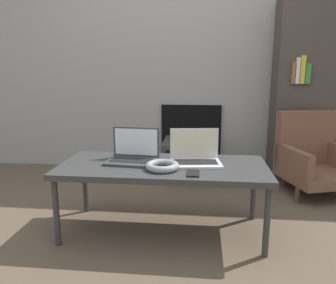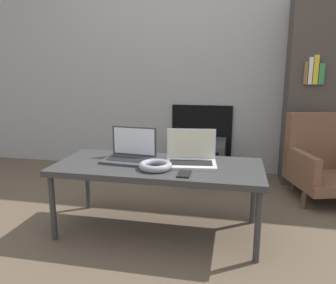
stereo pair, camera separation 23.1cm
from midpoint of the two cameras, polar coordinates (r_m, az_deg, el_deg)
The scene contains 10 objects.
ground_plane at distance 1.98m, azimuth -5.34°, elevation -18.81°, with size 14.00×14.00×0.00m, color brown.
wall_back at distance 3.38m, azimuth 0.04°, elevation 16.90°, with size 7.00×0.08×2.60m.
table at distance 2.06m, azimuth -4.10°, elevation -4.90°, with size 1.29×0.56×0.45m.
laptop_left at distance 2.13m, azimuth -9.17°, elevation -2.16°, with size 0.33×0.25×0.21m.
laptop_right at distance 2.06m, azimuth 1.56°, elevation -2.48°, with size 0.34×0.26×0.21m.
headphones at distance 1.94m, azimuth -4.42°, elevation -4.23°, with size 0.20×0.20×0.04m.
phone at distance 1.85m, azimuth 0.85°, elevation -5.53°, with size 0.07×0.12×0.01m.
tv at distance 3.17m, azimuth 1.72°, elevation -3.00°, with size 0.50×0.51×0.36m.
armchair at distance 3.01m, azimuth 21.88°, elevation -2.32°, with size 0.67×0.66×0.68m.
bookshelf at distance 3.31m, azimuth 23.51°, elevation 7.95°, with size 0.88×0.32×1.65m.
Camera 1 is at (0.23, -1.68, 1.03)m, focal length 35.00 mm.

